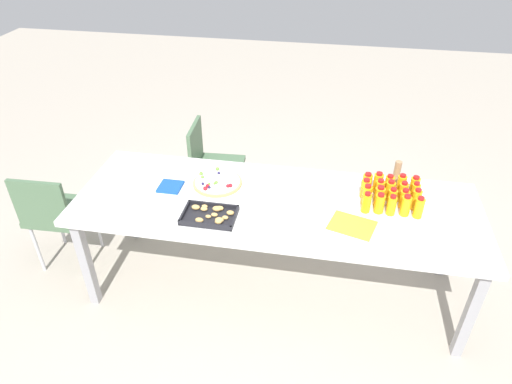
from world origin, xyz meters
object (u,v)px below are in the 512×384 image
Objects in this scene: juice_bottle_14 at (367,195)px; snack_tray at (210,215)px; paper_folder at (352,225)px; chair_near_right at (210,162)px; juice_bottle_19 at (366,202)px; juice_bottle_2 at (389,185)px; juice_bottle_3 at (378,183)px; juice_bottle_1 at (401,185)px; party_table at (276,209)px; juice_bottle_4 at (367,183)px; juice_bottle_13 at (379,196)px; cardboard_tube at (397,173)px; juice_bottle_5 at (415,193)px; juice_bottle_18 at (380,203)px; juice_bottle_17 at (392,205)px; fruit_pizza at (217,182)px; juice_bottle_6 at (403,192)px; juice_bottle_12 at (392,198)px; napkin_stack at (170,187)px; plate_stack at (273,192)px; juice_bottle_8 at (379,190)px; juice_bottle_7 at (390,191)px; juice_bottle_15 at (419,207)px; chair_end at (54,212)px; juice_bottle_0 at (414,187)px; juice_bottle_10 at (416,200)px; juice_bottle_16 at (406,206)px; juice_bottle_11 at (404,199)px; juice_bottle_9 at (365,188)px.

juice_bottle_14 is 0.98m from snack_tray.
chair_near_right is at bearing -40.55° from paper_folder.
juice_bottle_19 is 0.19m from paper_folder.
juice_bottle_2 is 0.07m from juice_bottle_3.
party_table is at bearing 16.83° from juice_bottle_1.
juice_bottle_14 is (0.22, 0.15, -0.00)m from juice_bottle_1.
juice_bottle_4 is 0.41m from paper_folder.
juice_bottle_13 is 0.82× the size of cardboard_tube.
juice_bottle_5 is 0.27m from juice_bottle_18.
juice_bottle_17 reaches higher than fruit_pizza.
juice_bottle_12 is at bearing 45.36° from juice_bottle_6.
chair_near_right is at bearing -93.61° from napkin_stack.
paper_folder is (-1.19, 0.20, -0.00)m from napkin_stack.
napkin_stack is 1.51m from cardboard_tube.
juice_bottle_6 reaches higher than plate_stack.
juice_bottle_5 is 0.22m from juice_bottle_8.
juice_bottle_7 reaches higher than fruit_pizza.
juice_bottle_5 is 0.50m from paper_folder.
snack_tray is (1.07, 0.39, -0.05)m from juice_bottle_7.
juice_bottle_15 is 0.44× the size of fruit_pizza.
chair_end is at bearing 1.50° from juice_bottle_18.
juice_bottle_18 is at bearing 90.56° from juice_bottle_3.
fruit_pizza is at bearing 5.87° from juice_bottle_4.
juice_bottle_17 is (-2.28, -0.05, 0.32)m from chair_end.
juice_bottle_2 is 0.80× the size of cardboard_tube.
juice_bottle_0 is 1.01× the size of juice_bottle_15.
cardboard_tube is (-1.13, -0.58, 0.07)m from snack_tray.
juice_bottle_17 reaches higher than juice_bottle_18.
juice_bottle_1 reaches higher than juice_bottle_7.
chair_near_right is 1.72m from juice_bottle_10.
juice_bottle_14 is 0.26m from paper_folder.
juice_bottle_12 is (0.07, 0.15, -0.01)m from juice_bottle_1.
juice_bottle_2 is at bearing 63.39° from chair_near_right.
juice_bottle_16 is 0.83m from plate_stack.
juice_bottle_6 is at bearing -162.25° from juice_bottle_14.
juice_bottle_1 is 0.45× the size of snack_tray.
juice_bottle_10 is 0.99× the size of napkin_stack.
juice_bottle_15 reaches higher than juice_bottle_11.
juice_bottle_6 is 1.03× the size of juice_bottle_17.
juice_bottle_7 is 0.22m from juice_bottle_19.
party_table is 9.87× the size of paper_folder.
juice_bottle_5 and juice_bottle_8 have the same top height.
juice_bottle_0 reaches higher than juice_bottle_2.
juice_bottle_13 is 0.67m from plate_stack.
juice_bottle_9 is at bearing -178.44° from fruit_pizza.
juice_bottle_18 is (0.15, 0.00, -0.00)m from juice_bottle_16.
juice_bottle_2 is 0.98× the size of juice_bottle_7.
juice_bottle_15 is (-0.16, 0.16, 0.00)m from juice_bottle_7.
cardboard_tube reaches higher than juice_bottle_4.
juice_bottle_2 is (-0.70, -0.23, 0.12)m from party_table.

